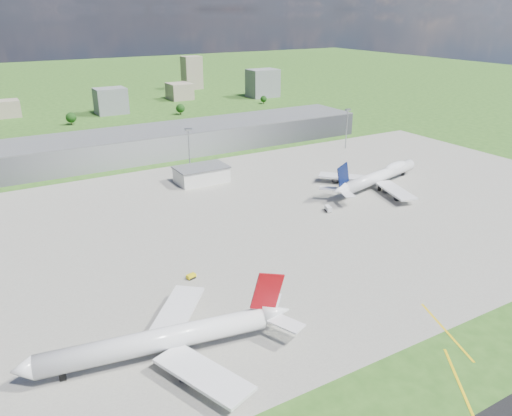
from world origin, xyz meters
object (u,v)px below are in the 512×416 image
airliner_blue_quad (379,176)px  van_white_far (366,184)px  airliner_red_twin (167,339)px  van_white_near (328,209)px  tug_yellow (191,277)px

airliner_blue_quad → van_white_far: 7.67m
airliner_red_twin → van_white_near: size_ratio=13.93×
van_white_far → tug_yellow: bearing=-171.3°
airliner_red_twin → van_white_far: (137.44, 76.49, -4.14)m
tug_yellow → van_white_near: (77.58, 24.66, 0.38)m
van_white_far → airliner_red_twin: bearing=-162.2°
airliner_red_twin → tug_yellow: airliner_red_twin is taller
tug_yellow → airliner_blue_quad: bearing=4.5°
van_white_near → airliner_red_twin: bearing=140.1°
airliner_blue_quad → tug_yellow: bearing=-176.1°
airliner_blue_quad → van_white_far: airliner_blue_quad is taller
airliner_red_twin → tug_yellow: (21.54, 34.31, -4.41)m
airliner_blue_quad → van_white_far: size_ratio=16.18×
airliner_red_twin → van_white_near: (99.13, 58.98, -4.03)m
airliner_red_twin → van_white_near: airliner_red_twin is taller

